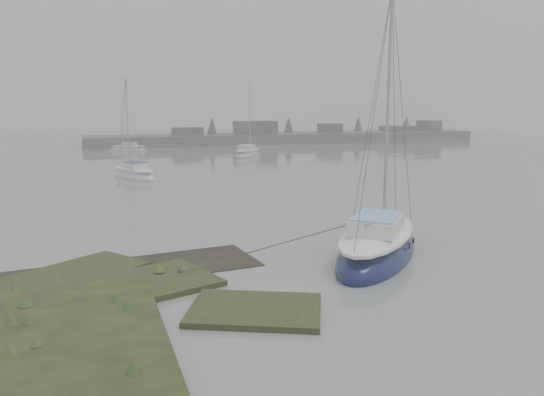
{
  "coord_description": "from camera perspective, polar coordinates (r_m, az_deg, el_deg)",
  "views": [
    {
      "loc": [
        -3.56,
        -13.41,
        5.51
      ],
      "look_at": [
        3.47,
        6.61,
        1.8
      ],
      "focal_mm": 35.0,
      "sensor_mm": 36.0,
      "label": 1
    }
  ],
  "objects": [
    {
      "name": "sailboat_far_c",
      "position": [
        68.11,
        -15.22,
        5.1
      ],
      "size": [
        4.93,
        3.59,
        6.7
      ],
      "rotation": [
        0.0,
        0.0,
        1.09
      ],
      "color": "#B8BDC3",
      "rests_on": "ground"
    },
    {
      "name": "far_shoreline",
      "position": [
        81.35,
        2.63,
        6.61
      ],
      "size": [
        60.0,
        8.0,
        4.15
      ],
      "color": "#4C4F51",
      "rests_on": "ground"
    },
    {
      "name": "ground",
      "position": [
        43.91,
        -14.57,
        2.38
      ],
      "size": [
        160.0,
        160.0,
        0.0
      ],
      "primitive_type": "plane",
      "color": "slate",
      "rests_on": "ground"
    },
    {
      "name": "sailboat_far_b",
      "position": [
        58.6,
        -2.63,
        4.76
      ],
      "size": [
        5.07,
        5.98,
        8.41
      ],
      "rotation": [
        0.0,
        0.0,
        -0.62
      ],
      "color": "#9EA2A6",
      "rests_on": "ground"
    },
    {
      "name": "sailboat_main",
      "position": [
        19.99,
        11.28,
        -5.31
      ],
      "size": [
        6.84,
        7.14,
        10.51
      ],
      "rotation": [
        0.0,
        0.0,
        -0.74
      ],
      "color": "#0D123B",
      "rests_on": "ground"
    },
    {
      "name": "sailboat_white",
      "position": [
        42.28,
        -14.6,
        2.45
      ],
      "size": [
        3.83,
        6.1,
        8.19
      ],
      "rotation": [
        0.0,
        0.0,
        0.36
      ],
      "color": "silver",
      "rests_on": "ground"
    }
  ]
}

